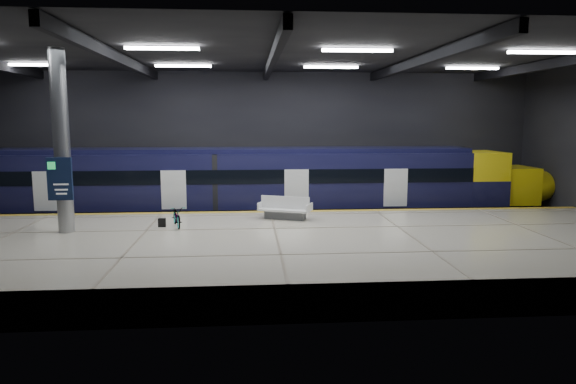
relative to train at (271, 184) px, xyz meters
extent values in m
plane|color=black|center=(-0.16, -5.50, -2.06)|extent=(30.00, 30.00, 0.00)
cube|color=black|center=(-0.16, 2.50, 1.94)|extent=(30.00, 0.10, 8.00)
cube|color=black|center=(-0.16, -13.50, 1.94)|extent=(30.00, 0.10, 8.00)
cube|color=black|center=(-0.16, -5.50, 5.94)|extent=(30.00, 16.00, 0.10)
cube|color=black|center=(-6.16, -5.50, 5.69)|extent=(0.25, 16.00, 0.40)
cube|color=black|center=(-0.16, -5.50, 5.69)|extent=(0.25, 16.00, 0.40)
cube|color=black|center=(5.84, -5.50, 5.69)|extent=(0.25, 16.00, 0.40)
cube|color=black|center=(11.84, -5.50, 5.69)|extent=(0.25, 16.00, 0.40)
cube|color=white|center=(-4.16, -7.50, 5.82)|extent=(2.60, 0.18, 0.10)
cube|color=white|center=(2.84, -7.50, 5.82)|extent=(2.60, 0.18, 0.10)
cube|color=white|center=(9.84, -7.50, 5.82)|extent=(2.60, 0.18, 0.10)
cube|color=white|center=(-11.16, -1.50, 5.82)|extent=(2.60, 0.18, 0.10)
cube|color=white|center=(-4.16, -1.50, 5.82)|extent=(2.60, 0.18, 0.10)
cube|color=white|center=(2.84, -1.50, 5.82)|extent=(2.60, 0.18, 0.10)
cube|color=white|center=(9.84, -1.50, 5.82)|extent=(2.60, 0.18, 0.10)
cube|color=beige|center=(-0.16, -8.00, -1.51)|extent=(30.00, 11.00, 1.10)
cube|color=gold|center=(-0.16, -2.75, -0.95)|extent=(30.00, 0.40, 0.01)
cube|color=gray|center=(-0.16, -0.72, -1.98)|extent=(30.00, 0.08, 0.16)
cube|color=gray|center=(-0.16, 0.72, -1.98)|extent=(30.00, 0.08, 0.16)
cube|color=black|center=(-1.80, 0.00, -1.51)|extent=(24.00, 2.58, 0.80)
cube|color=black|center=(-1.80, 0.00, 0.27)|extent=(24.00, 2.80, 2.75)
cube|color=black|center=(-1.80, 0.00, 1.76)|extent=(24.00, 2.30, 0.24)
cube|color=black|center=(-1.80, -1.41, 0.54)|extent=(24.00, 0.04, 0.70)
cube|color=white|center=(1.20, -1.41, -0.06)|extent=(1.20, 0.05, 1.90)
cube|color=yellow|center=(11.20, 0.00, 0.27)|extent=(2.00, 2.80, 2.75)
ellipsoid|color=yellow|center=(13.80, 0.00, -0.21)|extent=(3.60, 2.52, 1.90)
cube|color=black|center=(11.50, 0.00, 0.44)|extent=(1.60, 2.38, 0.80)
cube|color=#595B60|center=(0.41, -4.58, -0.80)|extent=(1.82, 1.17, 0.33)
cube|color=silver|center=(0.41, -4.58, -0.54)|extent=(2.37, 1.69, 0.09)
cube|color=silver|center=(0.41, -4.58, -0.24)|extent=(2.05, 0.91, 0.55)
cube|color=silver|center=(-0.60, -4.16, -0.41)|extent=(0.41, 0.88, 0.33)
cube|color=silver|center=(1.42, -4.99, -0.41)|extent=(0.41, 0.88, 0.33)
imported|color=#99999E|center=(-4.05, -5.85, -0.54)|extent=(0.98, 1.70, 0.85)
cube|color=black|center=(-4.65, -5.85, -0.78)|extent=(0.31, 0.19, 0.35)
cylinder|color=#9EA0A5|center=(-8.16, -6.50, 2.49)|extent=(0.60, 0.60, 6.90)
cube|color=#0F1B39|center=(-8.16, -6.92, 1.14)|extent=(0.90, 0.12, 1.60)
camera|label=1|loc=(-1.16, -26.43, 3.31)|focal=32.00mm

